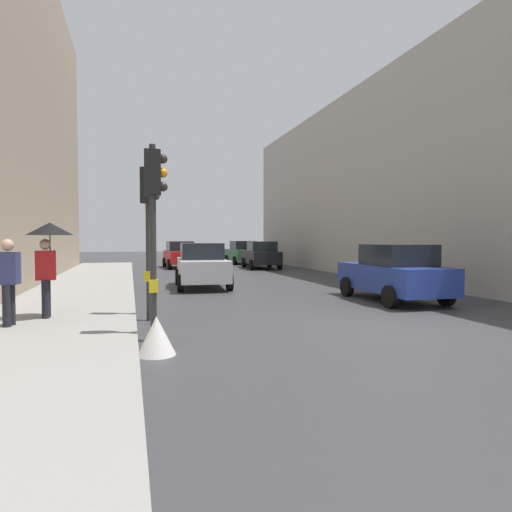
% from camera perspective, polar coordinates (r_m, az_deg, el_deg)
% --- Properties ---
extents(ground_plane, '(120.00, 120.00, 0.00)m').
position_cam_1_polar(ground_plane, '(10.31, 17.59, -8.69)').
color(ground_plane, '#38383A').
extents(sidewalk_kerb, '(3.50, 40.00, 0.16)m').
position_cam_1_polar(sidewalk_kerb, '(14.65, -22.25, -5.21)').
color(sidewalk_kerb, gray).
rests_on(sidewalk_kerb, ground).
extents(building_facade_right, '(12.00, 32.90, 9.66)m').
position_cam_1_polar(building_facade_right, '(26.58, 24.54, 8.30)').
color(building_facade_right, '#B2ADA3').
rests_on(building_facade_right, ground).
extents(traffic_light_near_right, '(0.45, 0.34, 3.71)m').
position_cam_1_polar(traffic_light_near_right, '(10.74, -13.59, 5.49)').
color(traffic_light_near_right, '#2D2D2D').
rests_on(traffic_light_near_right, ground).
extents(traffic_light_near_left, '(0.43, 0.25, 3.69)m').
position_cam_1_polar(traffic_light_near_left, '(8.56, -12.98, 6.27)').
color(traffic_light_near_left, '#2D2D2D').
rests_on(traffic_light_near_left, ground).
extents(car_red_sedan, '(2.14, 4.26, 1.76)m').
position_cam_1_polar(car_red_sedan, '(29.87, -9.70, 0.18)').
color(car_red_sedan, red).
rests_on(car_red_sedan, ground).
extents(car_blue_van, '(2.11, 4.25, 1.76)m').
position_cam_1_polar(car_blue_van, '(14.42, 17.31, -2.07)').
color(car_blue_van, navy).
rests_on(car_blue_van, ground).
extents(car_dark_suv, '(2.25, 4.31, 1.76)m').
position_cam_1_polar(car_dark_suv, '(28.77, 0.67, 0.14)').
color(car_dark_suv, black).
rests_on(car_dark_suv, ground).
extents(car_silver_hatchback, '(2.25, 4.32, 1.76)m').
position_cam_1_polar(car_silver_hatchback, '(17.75, -6.97, -1.19)').
color(car_silver_hatchback, '#BCBCC1').
rests_on(car_silver_hatchback, ground).
extents(car_green_estate, '(2.07, 4.23, 1.76)m').
position_cam_1_polar(car_green_estate, '(34.15, -1.79, 0.47)').
color(car_green_estate, '#2D6038').
rests_on(car_green_estate, ground).
extents(pedestrian_with_umbrella, '(1.00, 1.00, 2.14)m').
position_cam_1_polar(pedestrian_with_umbrella, '(10.98, -25.12, 1.52)').
color(pedestrian_with_umbrella, black).
rests_on(pedestrian_with_umbrella, sidewalk_kerb).
extents(pedestrian_with_grey_backpack, '(0.64, 0.39, 1.77)m').
position_cam_1_polar(pedestrian_with_grey_backpack, '(10.33, -29.48, -2.36)').
color(pedestrian_with_grey_backpack, black).
rests_on(pedestrian_with_grey_backpack, sidewalk_kerb).
extents(warning_sign_triangle, '(0.64, 0.64, 0.65)m').
position_cam_1_polar(warning_sign_triangle, '(7.67, -12.67, -9.96)').
color(warning_sign_triangle, silver).
rests_on(warning_sign_triangle, ground).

